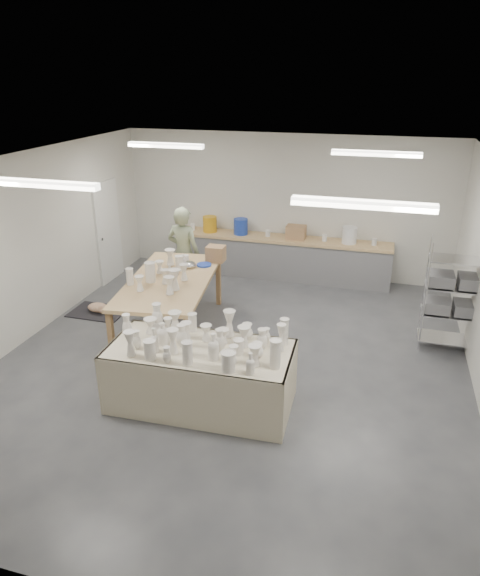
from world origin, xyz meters
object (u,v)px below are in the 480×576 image
(drying_table, at_px, (201,373))
(potter, at_px, (184,253))
(red_stool, at_px, (190,279))
(work_table, at_px, (173,278))

(drying_table, distance_m, potter, 3.64)
(drying_table, height_order, red_stool, drying_table)
(drying_table, bearing_deg, work_table, 119.84)
(potter, height_order, red_stool, potter)
(potter, xyz_separation_m, red_stool, (0.00, 0.27, -0.64))
(red_stool, bearing_deg, work_table, -77.64)
(drying_table, height_order, work_table, work_table)
(drying_table, bearing_deg, red_stool, 111.50)
(potter, bearing_deg, drying_table, 121.62)
(drying_table, xyz_separation_m, red_stool, (-1.52, 3.54, -0.19))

